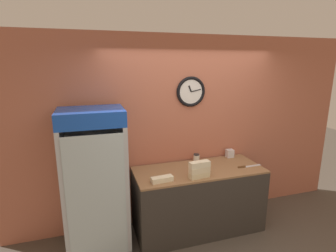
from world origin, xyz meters
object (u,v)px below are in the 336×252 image
beverage_cooler (95,173)px  napkin_dispenser (230,153)px  sandwich_stack_middle (199,170)px  sandwich_flat_left (162,179)px  sandwich_stack_bottom (199,175)px  condiment_jar (196,158)px  sandwich_stack_top (200,164)px  chefs_knife (246,166)px

beverage_cooler → napkin_dispenser: 2.02m
sandwich_stack_middle → sandwich_flat_left: 0.49m
sandwich_stack_bottom → condiment_jar: condiment_jar is taller
napkin_dispenser → sandwich_stack_bottom: bearing=-143.9°
napkin_dispenser → sandwich_stack_top: bearing=-143.9°
sandwich_flat_left → napkin_dispenser: 1.33m
chefs_knife → condiment_jar: bearing=145.6°
sandwich_stack_top → chefs_knife: (0.77, 0.13, -0.17)m
beverage_cooler → chefs_knife: beverage_cooler is taller
sandwich_flat_left → chefs_knife: bearing=4.4°
sandwich_stack_top → condiment_jar: sandwich_stack_top is taller
beverage_cooler → sandwich_stack_bottom: (1.26, -0.34, -0.05)m
sandwich_stack_bottom → chefs_knife: bearing=9.6°
beverage_cooler → sandwich_flat_left: bearing=-21.3°
chefs_knife → napkin_dispenser: size_ratio=3.08×
condiment_jar → sandwich_flat_left: bearing=-143.4°
beverage_cooler → napkin_dispenser: beverage_cooler is taller
chefs_knife → sandwich_flat_left: bearing=-175.6°
condiment_jar → napkin_dispenser: size_ratio=0.95×
sandwich_flat_left → beverage_cooler: bearing=158.7°
condiment_jar → sandwich_stack_middle: bearing=-109.6°
sandwich_stack_bottom → napkin_dispenser: bearing=36.1°
beverage_cooler → sandwich_stack_top: beverage_cooler is taller
sandwich_stack_top → napkin_dispenser: 0.93m
sandwich_flat_left → napkin_dispenser: napkin_dispenser is taller
sandwich_stack_bottom → sandwich_stack_middle: 0.07m
sandwich_stack_bottom → sandwich_stack_middle: bearing=0.0°
sandwich_stack_top → chefs_knife: 0.80m
beverage_cooler → sandwich_stack_middle: bearing=-15.0°
beverage_cooler → sandwich_flat_left: size_ratio=6.49×
sandwich_stack_middle → napkin_dispenser: size_ratio=2.29×
sandwich_stack_middle → chefs_knife: (0.77, 0.13, -0.10)m
sandwich_stack_bottom → sandwich_stack_top: size_ratio=1.01×
sandwich_stack_middle → napkin_dispenser: bearing=36.1°
sandwich_flat_left → condiment_jar: condiment_jar is taller
napkin_dispenser → sandwich_stack_middle: bearing=-143.9°
sandwich_stack_top → chefs_knife: bearing=9.6°
beverage_cooler → sandwich_flat_left: 0.84m
chefs_knife → condiment_jar: size_ratio=3.24×
beverage_cooler → condiment_jar: beverage_cooler is taller
chefs_knife → condiment_jar: (-0.58, 0.40, 0.05)m
beverage_cooler → sandwich_flat_left: beverage_cooler is taller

